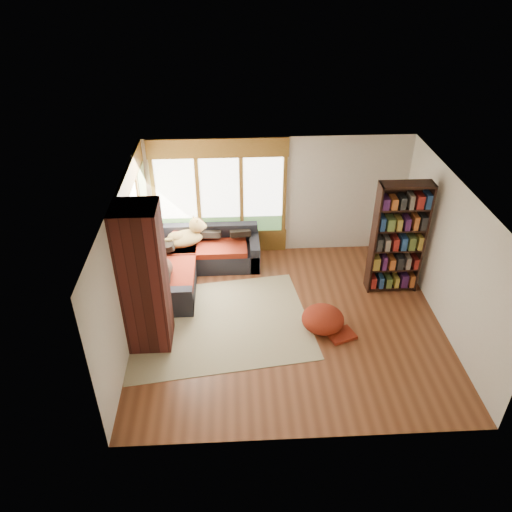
# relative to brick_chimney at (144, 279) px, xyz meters

# --- Properties ---
(floor) EXTENTS (5.50, 5.50, 0.00)m
(floor) POSITION_rel_brick_chimney_xyz_m (2.40, 0.35, -1.30)
(floor) COLOR #5B2E19
(floor) RESTS_ON ground
(ceiling) EXTENTS (5.50, 5.50, 0.00)m
(ceiling) POSITION_rel_brick_chimney_xyz_m (2.40, 0.35, 1.30)
(ceiling) COLOR white
(wall_back) EXTENTS (5.50, 0.04, 2.60)m
(wall_back) POSITION_rel_brick_chimney_xyz_m (2.40, 2.85, 0.00)
(wall_back) COLOR silver
(wall_back) RESTS_ON ground
(wall_front) EXTENTS (5.50, 0.04, 2.60)m
(wall_front) POSITION_rel_brick_chimney_xyz_m (2.40, -2.15, 0.00)
(wall_front) COLOR silver
(wall_front) RESTS_ON ground
(wall_left) EXTENTS (0.04, 5.00, 2.60)m
(wall_left) POSITION_rel_brick_chimney_xyz_m (-0.35, 0.35, 0.00)
(wall_left) COLOR silver
(wall_left) RESTS_ON ground
(wall_right) EXTENTS (0.04, 5.00, 2.60)m
(wall_right) POSITION_rel_brick_chimney_xyz_m (5.15, 0.35, 0.00)
(wall_right) COLOR silver
(wall_right) RESTS_ON ground
(windows_back) EXTENTS (2.82, 0.10, 1.90)m
(windows_back) POSITION_rel_brick_chimney_xyz_m (1.20, 2.82, 0.05)
(windows_back) COLOR brown
(windows_back) RESTS_ON wall_back
(windows_left) EXTENTS (0.10, 2.62, 1.90)m
(windows_left) POSITION_rel_brick_chimney_xyz_m (-0.32, 1.55, 0.05)
(windows_left) COLOR brown
(windows_left) RESTS_ON wall_left
(roller_blind) EXTENTS (0.03, 0.72, 0.90)m
(roller_blind) POSITION_rel_brick_chimney_xyz_m (-0.29, 2.38, 0.45)
(roller_blind) COLOR #859965
(roller_blind) RESTS_ON wall_left
(brick_chimney) EXTENTS (0.70, 0.70, 2.60)m
(brick_chimney) POSITION_rel_brick_chimney_xyz_m (0.00, 0.00, 0.00)
(brick_chimney) COLOR #471914
(brick_chimney) RESTS_ON ground
(sectional_sofa) EXTENTS (2.20, 2.20, 0.80)m
(sectional_sofa) POSITION_rel_brick_chimney_xyz_m (0.45, 2.05, -1.00)
(sectional_sofa) COLOR black
(sectional_sofa) RESTS_ON ground
(area_rug) EXTENTS (3.56, 2.89, 0.01)m
(area_rug) POSITION_rel_brick_chimney_xyz_m (1.13, 0.38, -1.29)
(area_rug) COLOR beige
(area_rug) RESTS_ON ground
(bookshelf) EXTENTS (0.97, 0.32, 2.27)m
(bookshelf) POSITION_rel_brick_chimney_xyz_m (4.54, 1.28, -0.16)
(bookshelf) COLOR black
(bookshelf) RESTS_ON ground
(pouf) EXTENTS (0.84, 0.84, 0.41)m
(pouf) POSITION_rel_brick_chimney_xyz_m (3.00, 0.15, -1.08)
(pouf) COLOR maroon
(pouf) RESTS_ON area_rug
(dog_tan) EXTENTS (0.97, 0.84, 0.47)m
(dog_tan) POSITION_rel_brick_chimney_xyz_m (0.51, 2.32, -0.52)
(dog_tan) COLOR brown
(dog_tan) RESTS_ON sectional_sofa
(dog_brindle) EXTENTS (0.68, 0.89, 0.44)m
(dog_brindle) POSITION_rel_brick_chimney_xyz_m (0.03, 1.33, -0.54)
(dog_brindle) COLOR black
(dog_brindle) RESTS_ON sectional_sofa
(throw_pillows) EXTENTS (1.98, 1.68, 0.45)m
(throw_pillows) POSITION_rel_brick_chimney_xyz_m (0.48, 2.20, -0.54)
(throw_pillows) COLOR black
(throw_pillows) RESTS_ON sectional_sofa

